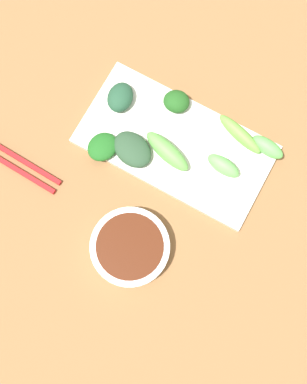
# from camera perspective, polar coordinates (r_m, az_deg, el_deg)

# --- Properties ---
(tabletop) EXTENTS (2.10, 2.10, 0.02)m
(tabletop) POSITION_cam_1_polar(r_m,az_deg,el_deg) (0.88, 1.03, 1.40)
(tabletop) COLOR brown
(tabletop) RESTS_ON ground
(sauce_bowl) EXTENTS (0.13, 0.13, 0.03)m
(sauce_bowl) POSITION_cam_1_polar(r_m,az_deg,el_deg) (0.83, -2.69, -6.32)
(sauce_bowl) COLOR white
(sauce_bowl) RESTS_ON tabletop
(serving_plate) EXTENTS (0.17, 0.33, 0.01)m
(serving_plate) POSITION_cam_1_polar(r_m,az_deg,el_deg) (0.88, 2.53, 5.47)
(serving_plate) COLOR silver
(serving_plate) RESTS_ON tabletop
(broccoli_leafy_0) EXTENTS (0.05, 0.06, 0.03)m
(broccoli_leafy_0) POSITION_cam_1_polar(r_m,az_deg,el_deg) (0.89, 2.64, 10.30)
(broccoli_leafy_0) COLOR #1F531C
(broccoli_leafy_0) RESTS_ON serving_plate
(broccoli_leafy_1) EXTENTS (0.06, 0.05, 0.03)m
(broccoli_leafy_1) POSITION_cam_1_polar(r_m,az_deg,el_deg) (0.89, -3.82, 10.75)
(broccoli_leafy_1) COLOR #214931
(broccoli_leafy_1) RESTS_ON serving_plate
(broccoli_leafy_2) EXTENTS (0.07, 0.06, 0.02)m
(broccoli_leafy_2) POSITION_cam_1_polar(r_m,az_deg,el_deg) (0.87, -5.84, 5.16)
(broccoli_leafy_2) COLOR #1D5C1D
(broccoli_leafy_2) RESTS_ON serving_plate
(broccoli_stalk_3) EXTENTS (0.05, 0.10, 0.03)m
(broccoli_stalk_3) POSITION_cam_1_polar(r_m,az_deg,el_deg) (0.88, 9.83, 6.54)
(broccoli_stalk_3) COLOR #68AC41
(broccoli_stalk_3) RESTS_ON serving_plate
(broccoli_stalk_4) EXTENTS (0.03, 0.06, 0.03)m
(broccoli_stalk_4) POSITION_cam_1_polar(r_m,az_deg,el_deg) (0.86, 7.98, 2.99)
(broccoli_stalk_4) COLOR #65B958
(broccoli_stalk_4) RESTS_ON serving_plate
(broccoli_leafy_5) EXTENTS (0.07, 0.09, 0.02)m
(broccoli_leafy_5) POSITION_cam_1_polar(r_m,az_deg,el_deg) (0.86, -2.43, 4.88)
(broccoli_leafy_5) COLOR #29472E
(broccoli_leafy_5) RESTS_ON serving_plate
(broccoli_stalk_6) EXTENTS (0.03, 0.06, 0.03)m
(broccoli_stalk_6) POSITION_cam_1_polar(r_m,az_deg,el_deg) (0.88, 12.90, 5.02)
(broccoli_stalk_6) COLOR #5EB854
(broccoli_stalk_6) RESTS_ON serving_plate
(broccoli_stalk_7) EXTENTS (0.05, 0.10, 0.03)m
(broccoli_stalk_7) POSITION_cam_1_polar(r_m,az_deg,el_deg) (0.86, 1.58, 4.67)
(broccoli_stalk_7) COLOR #5EA849
(broccoli_stalk_7) RESTS_ON serving_plate
(chopsticks) EXTENTS (0.04, 0.23, 0.01)m
(chopsticks) POSITION_cam_1_polar(r_m,az_deg,el_deg) (0.92, -16.85, 4.07)
(chopsticks) COLOR #B4171A
(chopsticks) RESTS_ON tabletop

